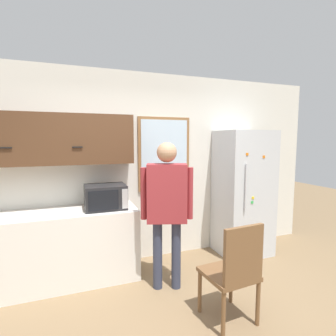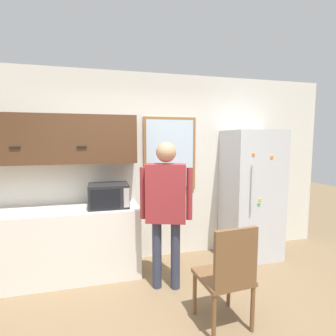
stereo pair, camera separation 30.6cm
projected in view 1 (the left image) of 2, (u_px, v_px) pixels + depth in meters
name	position (u px, v px, depth m)	size (l,w,h in m)	color
back_wall	(134.00, 168.00, 3.76)	(6.00, 0.06, 2.70)	silver
counter	(48.00, 249.00, 3.15)	(2.13, 0.62, 0.89)	silver
upper_cabinets	(44.00, 139.00, 3.15)	(2.13, 0.34, 0.62)	#51331E
microwave	(105.00, 197.00, 3.30)	(0.50, 0.40, 0.30)	#232326
person	(167.00, 200.00, 3.02)	(0.58, 0.35, 1.73)	#33384C
refrigerator	(243.00, 193.00, 4.03)	(0.76, 0.68, 1.89)	silver
chair	(235.00, 269.00, 2.45)	(0.49, 0.49, 1.00)	brown
window	(164.00, 154.00, 3.86)	(0.79, 0.05, 1.08)	olive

